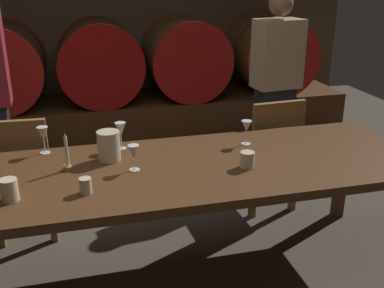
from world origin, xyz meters
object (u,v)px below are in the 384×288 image
candle_center (67,160)px  pitcher (109,146)px  dining_table (172,176)px  wine_glass_center_left (121,130)px  cup_right (247,160)px  wine_barrel_left (1,66)px  wine_barrel_right (185,57)px  wine_glass_far_left (43,135)px  wine_glass_center_right (134,153)px  wine_barrel_far_right (269,53)px  chair_right (270,149)px  wine_glass_far_right (247,127)px  chair_left (22,172)px  cup_center (86,186)px  cup_left (9,190)px  wine_barrel_center (99,61)px  guest_right (275,87)px

candle_center → pitcher: bearing=20.8°
dining_table → candle_center: size_ratio=13.32×
wine_glass_center_left → cup_right: bearing=-35.5°
wine_barrel_left → pitcher: 2.64m
wine_barrel_right → pitcher: size_ratio=5.02×
wine_glass_far_left → wine_barrel_left: bearing=102.3°
wine_glass_center_left → wine_glass_center_right: 0.34m
wine_barrel_far_right → wine_glass_far_left: wine_barrel_far_right is taller
chair_right → cup_right: bearing=53.5°
wine_glass_far_left → wine_glass_far_right: (1.21, -0.16, -0.00)m
chair_left → cup_center: bearing=117.1°
wine_glass_center_right → cup_right: (0.61, -0.12, -0.06)m
pitcher → cup_right: bearing=-22.3°
pitcher → cup_right: (0.72, -0.30, -0.04)m
dining_table → wine_glass_center_left: 0.45m
chair_left → wine_barrel_left: bearing=-78.2°
wine_glass_center_left → cup_left: wine_glass_center_left is taller
wine_glass_far_left → cup_right: bearing=-24.6°
wine_barrel_center → wine_barrel_left: bearing=180.0°
chair_right → wine_glass_far_right: 0.66m
wine_glass_center_right → cup_left: wine_glass_center_right is taller
dining_table → candle_center: (-0.55, 0.10, 0.12)m
chair_right → cup_right: (-0.49, -0.77, 0.28)m
wine_glass_center_left → wine_glass_center_right: bearing=-84.5°
chair_right → wine_glass_center_right: chair_right is taller
cup_right → wine_glass_far_right: bearing=70.2°
dining_table → wine_glass_center_right: (-0.20, 0.01, 0.16)m
wine_barrel_left → cup_left: size_ratio=7.93×
cup_center → dining_table: bearing=23.7°
dining_table → pitcher: (-0.32, 0.19, 0.14)m
wine_barrel_far_right → wine_glass_center_left: bearing=-130.2°
wine_barrel_center → pitcher: bearing=-92.6°
wine_glass_far_right → wine_glass_center_left: bearing=171.2°
chair_left → pitcher: pitcher is taller
wine_barrel_right → candle_center: 2.89m
chair_left → candle_center: (0.32, -0.58, 0.29)m
dining_table → chair_left: 1.12m
wine_barrel_left → wine_glass_center_left: bearing=-67.9°
dining_table → cup_left: (-0.82, -0.19, 0.11)m
pitcher → cup_left: size_ratio=1.58×
wine_glass_far_left → wine_glass_center_left: (0.45, -0.04, 0.00)m
wine_barrel_far_right → wine_glass_far_left: size_ratio=5.25×
guest_right → wine_glass_center_right: bearing=34.8°
dining_table → guest_right: size_ratio=1.80×
candle_center → wine_barrel_left: bearing=103.8°
candle_center → wine_glass_center_right: 0.36m
chair_right → pitcher: pitcher is taller
cup_left → dining_table: bearing=13.2°
dining_table → cup_center: bearing=-156.3°
wine_barrel_center → dining_table: 2.70m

